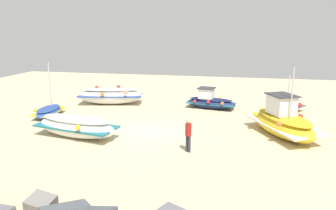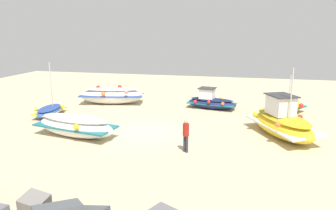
# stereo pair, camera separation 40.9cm
# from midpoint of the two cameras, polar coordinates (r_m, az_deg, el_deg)

# --- Properties ---
(ground_plane) EXTENTS (49.15, 49.15, 0.00)m
(ground_plane) POSITION_cam_midpoint_polar(r_m,az_deg,el_deg) (19.82, -4.43, -4.75)
(ground_plane) COLOR #C6B289
(fishing_boat_0) EXTENTS (4.19, 5.60, 4.13)m
(fishing_boat_0) POSITION_cam_midpoint_polar(r_m,az_deg,el_deg) (20.02, 19.00, -2.85)
(fishing_boat_0) COLOR gold
(fishing_boat_0) RESTS_ON ground_plane
(fishing_boat_1) EXTENTS (5.63, 3.01, 1.45)m
(fishing_boat_1) POSITION_cam_midpoint_polar(r_m,az_deg,el_deg) (27.41, -10.44, 1.69)
(fishing_boat_1) COLOR white
(fishing_boat_1) RESTS_ON ground_plane
(fishing_boat_2) EXTENTS (5.36, 2.70, 1.23)m
(fishing_boat_2) POSITION_cam_midpoint_polar(r_m,az_deg,el_deg) (19.51, -16.44, -3.59)
(fishing_boat_2) COLOR white
(fishing_boat_2) RESTS_ON ground_plane
(fishing_boat_3) EXTENTS (4.08, 2.15, 1.65)m
(fishing_boat_3) POSITION_cam_midpoint_polar(r_m,az_deg,el_deg) (25.68, 6.98, 0.63)
(fishing_boat_3) COLOR navy
(fishing_boat_3) RESTS_ON ground_plane
(fishing_boat_4) EXTENTS (1.66, 3.24, 3.83)m
(fishing_boat_4) POSITION_cam_midpoint_polar(r_m,az_deg,el_deg) (24.81, -20.67, -1.06)
(fishing_boat_4) COLOR #2D4C9E
(fishing_boat_4) RESTS_ON ground_plane
(fishing_boat_5) EXTENTS (3.61, 4.22, 2.85)m
(fishing_boat_5) POSITION_cam_midpoint_polar(r_m,az_deg,el_deg) (25.23, 19.23, -0.45)
(fishing_boat_5) COLOR gold
(fishing_boat_5) RESTS_ON ground_plane
(person_walking) EXTENTS (0.32, 0.32, 1.72)m
(person_walking) POSITION_cam_midpoint_polar(r_m,az_deg,el_deg) (16.36, 2.87, -4.99)
(person_walking) COLOR #2D2D38
(person_walking) RESTS_ON ground_plane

